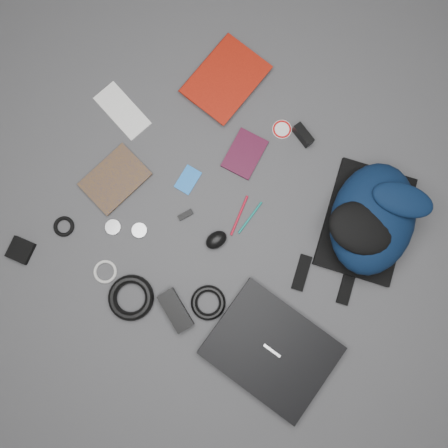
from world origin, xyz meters
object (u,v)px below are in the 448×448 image
Objects in this scene: backpack at (373,219)px; power_brick at (176,310)px; mouse at (216,240)px; textbook_red at (203,62)px; compact_camera at (303,135)px; laptop at (271,350)px; comic_book at (100,164)px; pouch at (21,250)px; dvd_case at (245,154)px.

backpack is 2.95× the size of power_brick.
backpack reaches higher than mouse.
textbook_red is 3.63× the size of mouse.
laptop is at bearing -45.87° from compact_camera.
laptop is 0.77m from compact_camera.
textbook_red is 3.39× the size of compact_camera.
pouch is (-0.03, -0.41, 0.00)m from comic_book.
laptop reaches higher than comic_book.
power_brick is (0.47, -0.79, 0.00)m from textbook_red.
pouch is (-0.57, -0.93, -0.01)m from compact_camera.
compact_camera is at bearing 106.23° from mouse.
textbook_red is at bearing 91.92° from comic_book.
backpack is at bearing 33.36° from comic_book.
textbook_red is 0.38m from dvd_case.
dvd_case is 0.22m from compact_camera.
textbook_red is at bearing 150.16° from mouse.
comic_book is at bearing 85.66° from pouch.
power_brick is 0.59m from pouch.
backpack is 5.09× the size of compact_camera.
backpack is 1.96× the size of comic_book.
mouse reaches higher than power_brick.
backpack is 0.84m from textbook_red.
textbook_red is (-0.81, 0.70, -0.00)m from laptop.
dvd_case is at bearing 60.14° from pouch.
laptop is 0.95m from pouch.
compact_camera is at bearing 58.75° from pouch.
dvd_case is (-0.48, 0.51, -0.01)m from laptop.
laptop is at bearing -110.24° from backpack.
pouch is (-0.57, -0.16, -0.01)m from power_brick.
compact_camera is at bearing 1.06° from textbook_red.
mouse is 0.54× the size of power_brick.
power_brick is (-0.36, -0.65, -0.07)m from backpack.
dvd_case is 0.33m from mouse.
power_brick is (-0.34, -0.09, -0.00)m from laptop.
compact_camera is at bearing 53.78° from comic_book.
dvd_case is 2.03× the size of pouch.
compact_camera is at bearing 141.91° from backpack.
mouse is at bearing 12.48° from comic_book.
backpack is 5.48× the size of pouch.
backpack is 0.54m from mouse.
backpack is at bearing 83.52° from power_brick.
mouse is 0.69m from pouch.
dvd_case is (-0.49, -0.05, -0.08)m from backpack.
mouse is (0.43, -0.51, 0.01)m from textbook_red.
mouse is (-0.38, 0.19, 0.00)m from laptop.
backpack is 0.39m from compact_camera.
mouse is (-0.03, -0.49, -0.00)m from compact_camera.
laptop is 5.07× the size of pouch.
dvd_case is at bearing -109.55° from compact_camera.
pouch is at bearing -93.68° from textbook_red.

